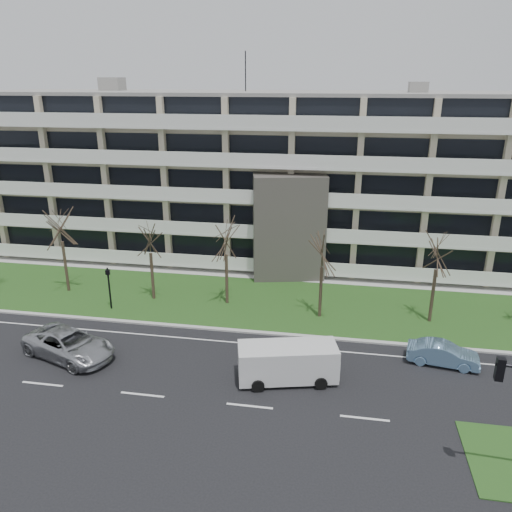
% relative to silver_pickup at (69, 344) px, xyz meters
% --- Properties ---
extents(ground, '(160.00, 160.00, 0.00)m').
position_rel_silver_pickup_xyz_m(ground, '(11.97, -3.06, -0.85)').
color(ground, black).
rests_on(ground, ground).
extents(grass_verge, '(90.00, 10.00, 0.06)m').
position_rel_silver_pickup_xyz_m(grass_verge, '(11.97, 9.94, -0.82)').
color(grass_verge, '#274D19').
rests_on(grass_verge, ground).
extents(curb, '(90.00, 0.35, 0.12)m').
position_rel_silver_pickup_xyz_m(curb, '(11.97, 4.94, -0.79)').
color(curb, '#B2B2AD').
rests_on(curb, ground).
extents(sidewalk, '(90.00, 2.00, 0.08)m').
position_rel_silver_pickup_xyz_m(sidewalk, '(11.97, 15.44, -0.81)').
color(sidewalk, '#B2B2AD').
rests_on(sidewalk, ground).
extents(lane_edge_line, '(90.00, 0.12, 0.01)m').
position_rel_silver_pickup_xyz_m(lane_edge_line, '(11.97, 3.44, -0.84)').
color(lane_edge_line, white).
rests_on(lane_edge_line, ground).
extents(apartment_building, '(60.50, 15.10, 18.75)m').
position_rel_silver_pickup_xyz_m(apartment_building, '(11.96, 22.26, 6.77)').
color(apartment_building, beige).
rests_on(apartment_building, ground).
extents(silver_pickup, '(6.71, 4.73, 1.70)m').
position_rel_silver_pickup_xyz_m(silver_pickup, '(0.00, 0.00, 0.00)').
color(silver_pickup, '#A9ABB0').
rests_on(silver_pickup, ground).
extents(blue_sedan, '(4.37, 2.08, 1.38)m').
position_rel_silver_pickup_xyz_m(blue_sedan, '(22.76, 3.01, -0.16)').
color(blue_sedan, '#7EADDB').
rests_on(blue_sedan, ground).
extents(white_van, '(5.94, 3.34, 2.18)m').
position_rel_silver_pickup_xyz_m(white_van, '(13.73, -0.24, 0.45)').
color(white_van, silver).
rests_on(white_van, ground).
extents(pedestrian_signal, '(0.36, 0.31, 3.31)m').
position_rel_silver_pickup_xyz_m(pedestrian_signal, '(-0.45, 6.82, 1.26)').
color(pedestrian_signal, black).
rests_on(pedestrian_signal, ground).
extents(tree_1, '(3.78, 3.78, 7.56)m').
position_rel_silver_pickup_xyz_m(tree_1, '(-5.37, 9.41, 5.02)').
color(tree_1, '#382B21').
rests_on(tree_1, ground).
extents(tree_2, '(3.42, 3.42, 6.83)m').
position_rel_silver_pickup_xyz_m(tree_2, '(2.06, 9.09, 4.46)').
color(tree_2, '#382B21').
rests_on(tree_2, ground).
extents(tree_3, '(3.56, 3.56, 7.11)m').
position_rel_silver_pickup_xyz_m(tree_3, '(7.93, 9.30, 4.68)').
color(tree_3, '#382B21').
rests_on(tree_3, ground).
extents(tree_4, '(3.42, 3.42, 6.85)m').
position_rel_silver_pickup_xyz_m(tree_4, '(15.09, 8.18, 4.47)').
color(tree_4, '#382B21').
rests_on(tree_4, ground).
extents(tree_5, '(3.56, 3.56, 7.12)m').
position_rel_silver_pickup_xyz_m(tree_5, '(22.88, 8.72, 4.68)').
color(tree_5, '#382B21').
rests_on(tree_5, ground).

